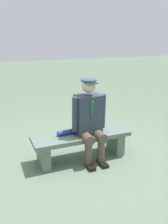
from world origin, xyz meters
TOP-DOWN VIEW (x-y plane):
  - ground_plane at (0.00, 0.00)m, footprint 30.00×30.00m
  - bench at (0.00, 0.00)m, footprint 1.52×0.46m
  - seated_man at (-0.11, 0.06)m, footprint 0.55×0.58m
  - rolled_magazine at (0.22, -0.06)m, footprint 0.30×0.10m

SIDE VIEW (x-z plane):
  - ground_plane at x=0.00m, z-range 0.00..0.00m
  - bench at x=0.00m, z-range 0.08..0.51m
  - rolled_magazine at x=0.22m, z-range 0.42..0.50m
  - seated_man at x=-0.11m, z-range 0.05..1.34m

